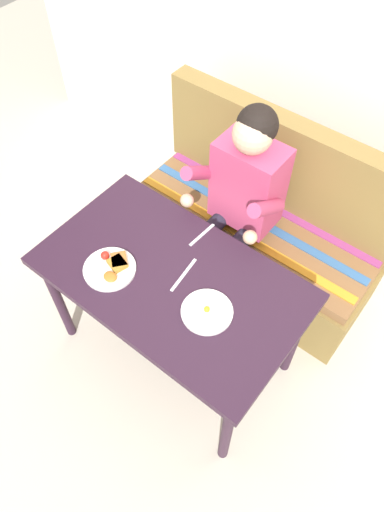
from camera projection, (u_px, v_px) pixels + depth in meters
name	position (u px, v px, depth m)	size (l,w,h in m)	color
ground_plane	(176.00, 348.00, 2.66)	(8.00, 8.00, 0.00)	beige
back_wall	(339.00, 33.00, 2.21)	(4.40, 0.10, 2.60)	silver
table	(172.00, 286.00, 2.14)	(1.20, 0.70, 0.73)	#2B1828
couch	(257.00, 230.00, 2.75)	(1.44, 0.56, 1.00)	olive
person	(240.00, 195.00, 2.36)	(0.45, 0.61, 1.21)	#B63E65
plate_breakfast	(111.00, 267.00, 2.09)	(0.24, 0.24, 0.05)	white
plate_eggs	(207.00, 312.00, 1.96)	(0.22, 0.22, 0.04)	white
fork	(202.00, 235.00, 2.21)	(0.01, 0.17, 0.01)	silver
knife	(184.00, 275.00, 2.08)	(0.01, 0.20, 0.01)	silver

